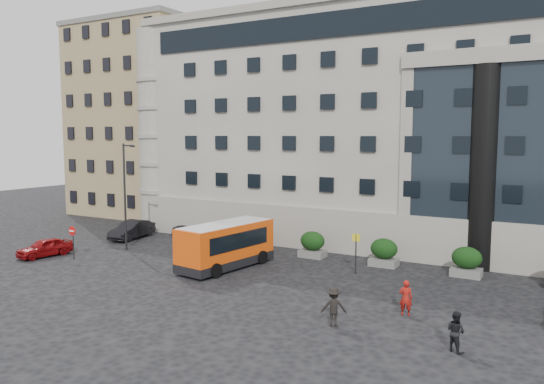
% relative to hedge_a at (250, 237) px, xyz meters
% --- Properties ---
extents(ground, '(120.00, 120.00, 0.00)m').
position_rel_hedge_a_xyz_m(ground, '(4.00, -7.80, -0.93)').
color(ground, black).
rests_on(ground, ground).
extents(civic_building, '(44.00, 24.00, 18.00)m').
position_rel_hedge_a_xyz_m(civic_building, '(10.00, 14.20, 8.07)').
color(civic_building, gray).
rests_on(civic_building, ground).
extents(entrance_column, '(1.80, 1.80, 13.00)m').
position_rel_hedge_a_xyz_m(entrance_column, '(16.00, 2.50, 5.57)').
color(entrance_column, black).
rests_on(entrance_column, ground).
extents(apartment_near, '(14.00, 14.00, 20.00)m').
position_rel_hedge_a_xyz_m(apartment_near, '(-20.00, 12.20, 9.07)').
color(apartment_near, '#927C55').
rests_on(apartment_near, ground).
extents(apartment_far, '(13.00, 13.00, 22.00)m').
position_rel_hedge_a_xyz_m(apartment_far, '(-23.00, 30.20, 10.07)').
color(apartment_far, '#846C4D').
rests_on(apartment_far, ground).
extents(hedge_a, '(1.80, 1.26, 1.84)m').
position_rel_hedge_a_xyz_m(hedge_a, '(0.00, 0.00, 0.00)').
color(hedge_a, '#585956').
rests_on(hedge_a, ground).
extents(hedge_b, '(1.80, 1.26, 1.84)m').
position_rel_hedge_a_xyz_m(hedge_b, '(5.20, 0.00, 0.00)').
color(hedge_b, '#585956').
rests_on(hedge_b, ground).
extents(hedge_c, '(1.80, 1.26, 1.84)m').
position_rel_hedge_a_xyz_m(hedge_c, '(10.40, 0.00, 0.00)').
color(hedge_c, '#585956').
rests_on(hedge_c, ground).
extents(hedge_d, '(1.80, 1.26, 1.84)m').
position_rel_hedge_a_xyz_m(hedge_d, '(15.60, 0.00, 0.00)').
color(hedge_d, '#585956').
rests_on(hedge_d, ground).
extents(street_lamp, '(1.16, 0.18, 8.00)m').
position_rel_hedge_a_xyz_m(street_lamp, '(-7.94, -4.80, 3.44)').
color(street_lamp, '#262628').
rests_on(street_lamp, ground).
extents(bus_stop_sign, '(0.50, 0.08, 2.52)m').
position_rel_hedge_a_xyz_m(bus_stop_sign, '(9.50, -2.80, 0.80)').
color(bus_stop_sign, '#262628').
rests_on(bus_stop_sign, ground).
extents(no_entry_sign, '(0.64, 0.16, 2.32)m').
position_rel_hedge_a_xyz_m(no_entry_sign, '(-9.00, -8.84, 0.72)').
color(no_entry_sign, '#262628').
rests_on(no_entry_sign, ground).
extents(minibus, '(3.40, 7.29, 2.93)m').
position_rel_hedge_a_xyz_m(minibus, '(1.61, -5.52, 0.69)').
color(minibus, '#E4480A').
rests_on(minibus, ground).
extents(red_truck, '(2.88, 5.71, 3.01)m').
position_rel_hedge_a_xyz_m(red_truck, '(-12.29, 10.27, 0.61)').
color(red_truck, maroon).
rests_on(red_truck, ground).
extents(parked_car_a, '(2.18, 4.04, 1.31)m').
position_rel_hedge_a_xyz_m(parked_car_a, '(-11.47, -9.26, -0.28)').
color(parked_car_a, maroon).
rests_on(parked_car_a, ground).
extents(parked_car_b, '(2.16, 4.72, 1.50)m').
position_rel_hedge_a_xyz_m(parked_car_b, '(-10.80, -1.35, -0.18)').
color(parked_car_b, black).
rests_on(parked_car_b, ground).
extents(parked_car_c, '(1.93, 4.53, 1.30)m').
position_rel_hedge_a_xyz_m(parked_car_c, '(-7.92, 3.10, -0.28)').
color(parked_car_c, black).
rests_on(parked_car_c, ground).
extents(parked_car_d, '(2.66, 5.06, 1.36)m').
position_rel_hedge_a_xyz_m(parked_car_d, '(-8.47, 6.27, -0.25)').
color(parked_car_d, black).
rests_on(parked_car_d, ground).
extents(pedestrian_a, '(0.69, 0.51, 1.73)m').
position_rel_hedge_a_xyz_m(pedestrian_a, '(14.32, -8.84, -0.06)').
color(pedestrian_a, '#9E160F').
rests_on(pedestrian_a, ground).
extents(pedestrian_b, '(1.00, 0.93, 1.65)m').
position_rel_hedge_a_xyz_m(pedestrian_b, '(17.23, -12.05, -0.10)').
color(pedestrian_b, black).
rests_on(pedestrian_b, ground).
extents(pedestrian_c, '(1.34, 1.11, 1.80)m').
position_rel_hedge_a_xyz_m(pedestrian_c, '(11.87, -11.85, -0.03)').
color(pedestrian_c, black).
rests_on(pedestrian_c, ground).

